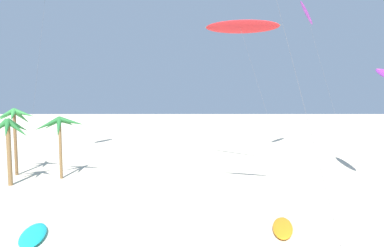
% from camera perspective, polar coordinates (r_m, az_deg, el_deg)
% --- Properties ---
extents(palm_tree_2, '(4.31, 4.28, 7.11)m').
position_cam_1_polar(palm_tree_2, '(38.46, -28.81, 0.73)').
color(palm_tree_2, brown).
rests_on(palm_tree_2, ground).
extents(palm_tree_3, '(4.07, 4.11, 6.31)m').
position_cam_1_polar(palm_tree_3, '(34.31, -29.70, -1.42)').
color(palm_tree_3, brown).
rests_on(palm_tree_3, ground).
extents(palm_tree_4, '(4.81, 4.69, 6.33)m').
position_cam_1_polar(palm_tree_4, '(34.94, -22.29, -0.53)').
color(palm_tree_4, brown).
rests_on(palm_tree_4, ground).
extents(flying_kite_3, '(7.37, 12.89, 16.56)m').
position_cam_1_polar(flying_kite_3, '(34.79, 8.61, 16.57)').
color(flying_kite_3, red).
rests_on(flying_kite_3, ground).
extents(flying_kite_4, '(5.12, 11.81, 20.33)m').
position_cam_1_polar(flying_kite_4, '(47.68, 19.78, 17.81)').
color(flying_kite_4, purple).
rests_on(flying_kite_4, ground).
extents(grounded_kite_1, '(2.34, 3.88, 0.38)m').
position_cam_1_polar(grounded_kite_1, '(22.13, -26.18, -17.25)').
color(grounded_kite_1, '#19B2B7').
rests_on(grounded_kite_1, ground).
extents(grounded_kite_3, '(2.08, 3.68, 0.31)m').
position_cam_1_polar(grounded_kite_3, '(21.86, 15.86, -17.30)').
color(grounded_kite_3, orange).
rests_on(grounded_kite_3, ground).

